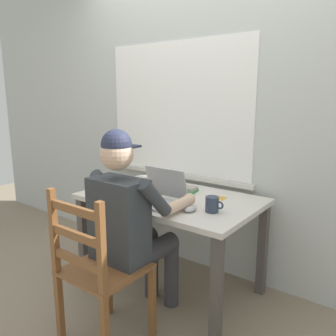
{
  "coord_description": "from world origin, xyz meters",
  "views": [
    {
      "loc": [
        1.41,
        -1.92,
        1.45
      ],
      "look_at": [
        0.01,
        -0.05,
        0.95
      ],
      "focal_mm": 36.58,
      "sensor_mm": 36.0,
      "label": 1
    }
  ],
  "objects": [
    {
      "name": "back_wall",
      "position": [
        -0.01,
        0.47,
        1.3
      ],
      "size": [
        6.0,
        0.08,
        2.6
      ],
      "color": "beige",
      "rests_on": "ground"
    },
    {
      "name": "desk",
      "position": [
        0.0,
        0.0,
        0.63
      ],
      "size": [
        1.26,
        0.79,
        0.73
      ],
      "color": "beige",
      "rests_on": "ground"
    },
    {
      "name": "coffee_mug_dark",
      "position": [
        0.41,
        -0.12,
        0.78
      ],
      "size": [
        0.12,
        0.08,
        0.1
      ],
      "color": "#2D384C",
      "rests_on": "desk"
    },
    {
      "name": "laptop",
      "position": [
        0.02,
        -0.16,
        0.78
      ],
      "size": [
        0.33,
        0.29,
        0.23
      ],
      "color": "#ADAFB2",
      "rests_on": "desk"
    },
    {
      "name": "computer_mouse",
      "position": [
        0.3,
        -0.19,
        0.74
      ],
      "size": [
        0.06,
        0.1,
        0.03
      ],
      "primitive_type": "ellipsoid",
      "color": "#ADAFB2",
      "rests_on": "desk"
    },
    {
      "name": "book_stack_main",
      "position": [
        0.02,
        0.16,
        0.75
      ],
      "size": [
        0.19,
        0.16,
        0.04
      ],
      "color": "#38844C",
      "rests_on": "desk"
    },
    {
      "name": "paper_pile_near_laptop",
      "position": [
        -0.15,
        -0.1,
        0.74
      ],
      "size": [
        0.26,
        0.25,
        0.02
      ],
      "primitive_type": "cube",
      "rotation": [
        0.0,
        0.0,
        0.37
      ],
      "color": "silver",
      "rests_on": "desk"
    },
    {
      "name": "seated_person",
      "position": [
        0.05,
        -0.47,
        0.7
      ],
      "size": [
        0.5,
        0.6,
        1.26
      ],
      "color": "#33383D",
      "rests_on": "ground"
    },
    {
      "name": "wooden_chair",
      "position": [
        0.05,
        -0.75,
        0.47
      ],
      "size": [
        0.42,
        0.42,
        0.96
      ],
      "color": "brown",
      "rests_on": "ground"
    },
    {
      "name": "landscape_photo_print",
      "position": [
        0.29,
        0.17,
        0.73
      ],
      "size": [
        0.14,
        0.1,
        0.0
      ],
      "primitive_type": "cube",
      "rotation": [
        0.0,
        0.0,
        0.11
      ],
      "color": "gold",
      "rests_on": "desk"
    },
    {
      "name": "ground_plane",
      "position": [
        0.0,
        0.0,
        0.0
      ],
      "size": [
        8.0,
        8.0,
        0.0
      ],
      "primitive_type": "plane",
      "color": "gray"
    },
    {
      "name": "paper_pile_back_corner",
      "position": [
        -0.38,
        0.06,
        0.73
      ],
      "size": [
        0.26,
        0.24,
        0.01
      ],
      "primitive_type": "cube",
      "rotation": [
        0.0,
        0.0,
        -0.38
      ],
      "color": "white",
      "rests_on": "desk"
    },
    {
      "name": "coffee_mug_white",
      "position": [
        -0.29,
        0.07,
        0.78
      ],
      "size": [
        0.11,
        0.07,
        0.1
      ],
      "color": "white",
      "rests_on": "desk"
    }
  ]
}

